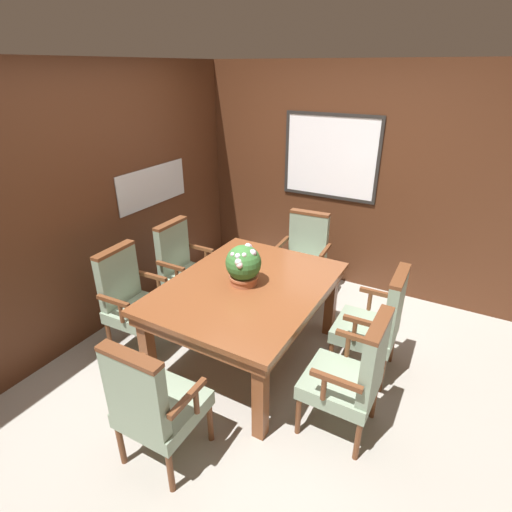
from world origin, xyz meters
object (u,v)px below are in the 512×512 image
object	(u,v)px
potted_plant	(243,265)
chair_right_far	(376,321)
chair_left_near	(131,298)
dining_table	(247,294)
chair_head_near	(153,403)
chair_head_far	(304,255)
chair_right_near	(353,374)
chair_left_far	(183,266)

from	to	relation	value
potted_plant	chair_right_far	bearing A→B (deg)	18.73
chair_left_near	chair_right_far	distance (m)	2.12
dining_table	potted_plant	bearing A→B (deg)	177.76
dining_table	chair_head_near	distance (m)	1.20
chair_head_far	chair_right_far	world-z (taller)	same
chair_head_near	chair_right_near	xyz separation A→B (m)	(1.00, 0.85, 0.00)
chair_right_far	potted_plant	size ratio (longest dim) A/B	2.78
chair_left_far	potted_plant	size ratio (longest dim) A/B	2.78
chair_head_near	chair_right_far	size ratio (longest dim) A/B	1.00
potted_plant	dining_table	bearing A→B (deg)	-2.24
dining_table	chair_head_far	size ratio (longest dim) A/B	1.65
chair_head_far	chair_left_far	bearing A→B (deg)	-143.01
chair_left_far	chair_right_near	bearing A→B (deg)	-109.76
chair_head_far	chair_right_near	xyz separation A→B (m)	(1.02, -1.56, 0.00)
chair_head_far	chair_right_near	distance (m)	1.87
chair_head_far	chair_right_near	world-z (taller)	same
chair_head_near	chair_left_far	world-z (taller)	same
dining_table	chair_right_near	world-z (taller)	chair_right_near
chair_left_far	chair_head_near	bearing A→B (deg)	-147.31
dining_table	chair_right_near	bearing A→B (deg)	-18.61
dining_table	chair_head_far	bearing A→B (deg)	89.91
chair_head_near	chair_left_near	bearing A→B (deg)	-40.17
dining_table	chair_left_near	distance (m)	1.06
chair_head_near	chair_head_far	distance (m)	2.41
chair_right_near	chair_head_far	bearing A→B (deg)	-146.55
chair_head_near	chair_right_far	xyz separation A→B (m)	(0.98, 1.55, 0.00)
dining_table	chair_head_near	world-z (taller)	chair_head_near
dining_table	chair_right_near	xyz separation A→B (m)	(1.03, -0.35, -0.14)
chair_right_far	chair_left_near	bearing A→B (deg)	-71.41
chair_head_far	chair_left_near	world-z (taller)	same
chair_left_near	chair_right_near	xyz separation A→B (m)	(2.01, 0.02, 0.00)
potted_plant	chair_left_near	bearing A→B (deg)	-158.89
chair_right_far	chair_right_near	bearing A→B (deg)	0.17
chair_head_far	chair_left_far	size ratio (longest dim) A/B	1.00
dining_table	chair_left_far	distance (m)	1.06
chair_head_near	chair_head_far	world-z (taller)	same
chair_head_near	potted_plant	size ratio (longest dim) A/B	2.78
chair_right_near	chair_left_far	bearing A→B (deg)	-109.16
chair_head_far	chair_right_far	xyz separation A→B (m)	(1.01, -0.86, 0.00)
chair_head_near	chair_right_near	world-z (taller)	same
chair_head_near	chair_left_near	size ratio (longest dim) A/B	1.00
chair_head_near	chair_right_far	distance (m)	1.83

